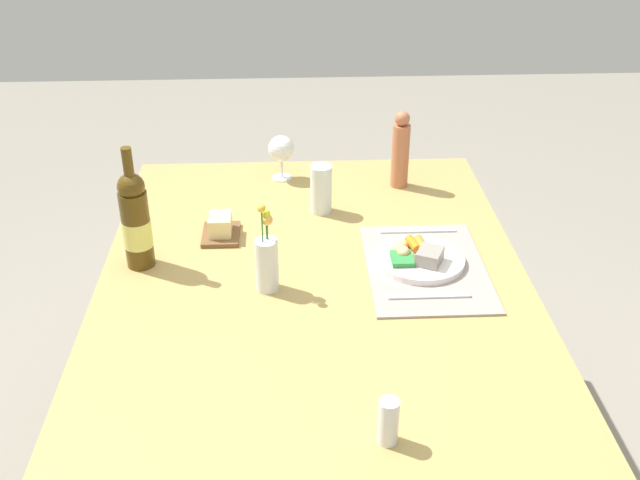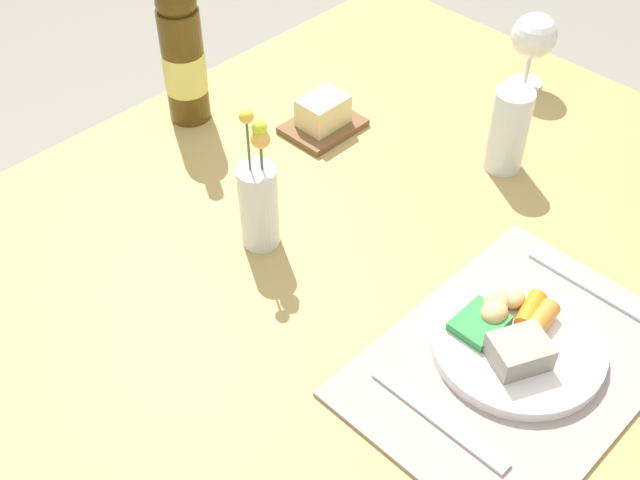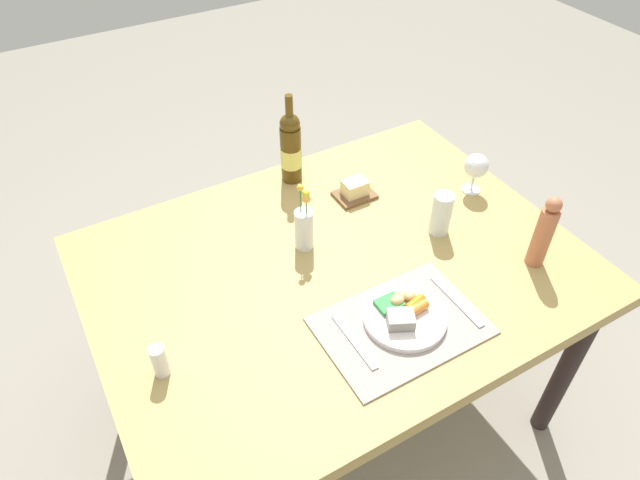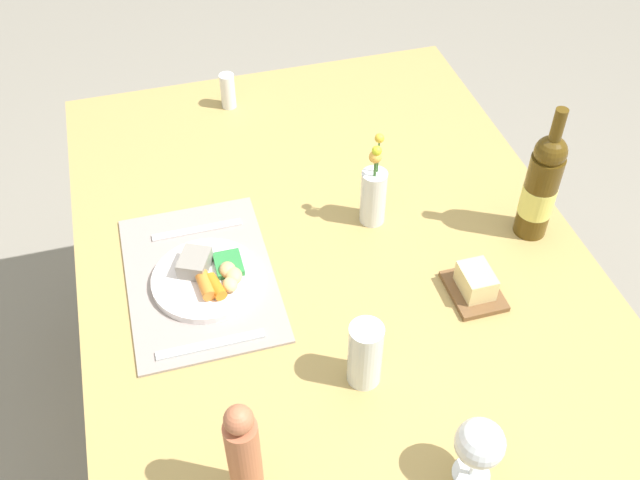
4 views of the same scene
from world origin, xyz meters
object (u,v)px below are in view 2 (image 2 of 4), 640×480
(knife, at_px, (596,289))
(wine_glass, at_px, (534,37))
(wine_bottle, at_px, (183,53))
(butter_dish, at_px, (323,117))
(dining_table, at_px, (338,298))
(fork, at_px, (438,418))
(dinner_plate, at_px, (516,339))
(water_tumbler, at_px, (507,135))
(flower_vase, at_px, (259,201))

(knife, relative_size, wine_glass, 1.47)
(wine_bottle, xyz_separation_m, butter_dish, (0.14, -0.19, -0.10))
(butter_dish, bearing_deg, dining_table, -131.38)
(dining_table, relative_size, wine_bottle, 4.40)
(wine_bottle, bearing_deg, dining_table, -100.30)
(fork, relative_size, wine_glass, 1.39)
(fork, bearing_deg, dinner_plate, -0.05)
(dinner_plate, distance_m, fork, 0.16)
(dinner_plate, bearing_deg, knife, -8.36)
(dinner_plate, height_order, wine_glass, wine_glass)
(fork, bearing_deg, wine_bottle, 75.04)
(dining_table, distance_m, wine_glass, 0.61)
(dinner_plate, height_order, butter_dish, butter_dish)
(butter_dish, bearing_deg, wine_glass, -24.62)
(dining_table, xyz_separation_m, butter_dish, (0.22, 0.25, 0.10))
(water_tumbler, bearing_deg, butter_dish, 115.68)
(knife, bearing_deg, wine_glass, 44.87)
(dining_table, xyz_separation_m, wine_glass, (0.58, 0.08, 0.17))
(dining_table, bearing_deg, knife, -54.75)
(knife, bearing_deg, fork, 175.74)
(butter_dish, bearing_deg, flower_vase, -153.61)
(wine_glass, bearing_deg, dining_table, -172.37)
(dining_table, distance_m, wine_bottle, 0.49)
(dining_table, bearing_deg, dinner_plate, -80.31)
(water_tumbler, bearing_deg, dining_table, 174.40)
(dining_table, xyz_separation_m, fork, (-0.11, -0.27, 0.08))
(flower_vase, bearing_deg, knife, -58.07)
(knife, bearing_deg, dining_table, 125.31)
(dining_table, height_order, wine_bottle, wine_bottle)
(fork, height_order, wine_bottle, wine_bottle)
(dining_table, relative_size, butter_dish, 10.90)
(dinner_plate, distance_m, wine_bottle, 0.72)
(fork, bearing_deg, butter_dish, 57.68)
(dining_table, relative_size, knife, 6.80)
(water_tumbler, xyz_separation_m, wine_glass, (0.23, 0.11, 0.04))
(water_tumbler, bearing_deg, dinner_plate, -142.28)
(water_tumbler, height_order, wine_bottle, wine_bottle)
(flower_vase, distance_m, butter_dish, 0.30)
(wine_bottle, bearing_deg, water_tumbler, -60.26)
(wine_glass, bearing_deg, knife, -135.19)
(dining_table, distance_m, dinner_plate, 0.29)
(water_tumbler, distance_m, wine_bottle, 0.55)
(knife, bearing_deg, dinner_plate, 171.70)
(knife, bearing_deg, wine_bottle, 99.94)
(dinner_plate, bearing_deg, fork, 179.89)
(flower_vase, relative_size, wine_glass, 1.64)
(dinner_plate, relative_size, butter_dish, 1.73)
(dining_table, height_order, water_tumbler, water_tumbler)
(water_tumbler, bearing_deg, knife, -118.89)
(flower_vase, relative_size, butter_dish, 1.79)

